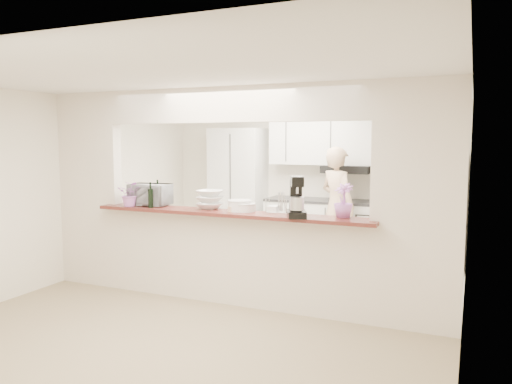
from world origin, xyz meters
The scene contains 19 objects.
floor centered at (0.00, 0.00, 0.00)m, with size 6.00×6.00×0.00m, color tan.
tile_overlay centered at (0.00, 1.55, 0.01)m, with size 5.00×2.90×0.01m, color beige.
partition centered at (0.00, 0.00, 1.48)m, with size 5.00×0.15×2.50m.
bar_counter centered at (0.00, 0.00, 0.58)m, with size 3.40×0.38×1.09m.
kitchen_cabinets centered at (-0.19, 2.72, 0.97)m, with size 3.15×0.62×2.25m.
refrigerator centered at (2.05, 2.65, 0.85)m, with size 0.75×0.70×1.70m, color #A5A5AA.
flower_left centered at (-1.30, -0.15, 1.25)m, with size 0.28×0.24×0.31m, color #E177CD.
wine_bottle_a centered at (-1.05, 0.07, 1.22)m, with size 0.06×0.06×0.32m.
wine_bottle_b centered at (-1.00, -0.15, 1.21)m, with size 0.06×0.06×0.31m.
toaster_oven centered at (-1.15, 0.05, 1.22)m, with size 0.48×0.33×0.27m, color #9E9EA2.
serving_bowls centered at (-0.30, 0.05, 1.20)m, with size 0.30×0.30×0.22m, color white.
plate_stack_a centered at (0.10, 0.03, 1.15)m, with size 0.28×0.28×0.13m.
plate_stack_b centered at (0.15, 0.03, 1.14)m, with size 0.26×0.26×0.09m.
red_bowl centered at (0.20, 0.08, 1.12)m, with size 0.14×0.14×0.07m, color maroon.
tan_bowl centered at (0.05, -0.03, 1.12)m, with size 0.13×0.13×0.06m, color beige.
utensil_caddy centered at (0.56, 0.05, 1.19)m, with size 0.27×0.17×0.24m.
stand_mixer centered at (0.84, -0.14, 1.29)m, with size 0.29×0.34×0.44m.
flower_right centered at (1.30, 0.05, 1.27)m, with size 0.20×0.20×0.36m, color #CC74D9.
person centered at (0.67, 2.27, 0.90)m, with size 0.65×0.43×1.79m, color tan.
Camera 1 is at (2.54, -5.09, 1.91)m, focal length 35.00 mm.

